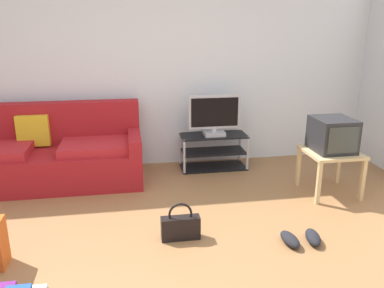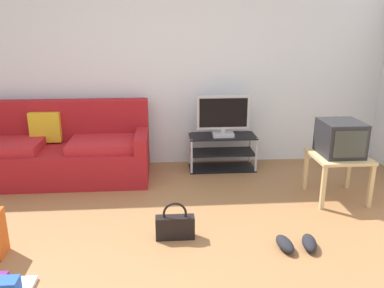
{
  "view_description": "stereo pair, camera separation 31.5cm",
  "coord_description": "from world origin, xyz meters",
  "px_view_note": "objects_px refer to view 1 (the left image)",
  "views": [
    {
      "loc": [
        -0.18,
        -2.53,
        1.77
      ],
      "look_at": [
        0.4,
        0.95,
        0.69
      ],
      "focal_mm": 36.68,
      "sensor_mm": 36.0,
      "label": 1
    },
    {
      "loc": [
        0.13,
        -2.57,
        1.77
      ],
      "look_at": [
        0.4,
        0.95,
        0.69
      ],
      "focal_mm": 36.68,
      "sensor_mm": 36.0,
      "label": 2
    }
  ],
  "objects_px": {
    "flat_tv": "(214,116)",
    "crt_tv": "(333,135)",
    "handbag": "(180,227)",
    "tv_stand": "(213,151)",
    "side_table": "(331,157)",
    "sneakers_pair": "(301,238)",
    "couch": "(48,155)"
  },
  "relations": [
    {
      "from": "flat_tv",
      "to": "crt_tv",
      "type": "distance_m",
      "value": 1.42
    },
    {
      "from": "flat_tv",
      "to": "handbag",
      "type": "height_order",
      "value": "flat_tv"
    },
    {
      "from": "tv_stand",
      "to": "side_table",
      "type": "xyz_separation_m",
      "value": [
        1.07,
        -0.97,
        0.19
      ]
    },
    {
      "from": "tv_stand",
      "to": "sneakers_pair",
      "type": "bearing_deg",
      "value": -79.91
    },
    {
      "from": "couch",
      "to": "flat_tv",
      "type": "relative_size",
      "value": 3.25
    },
    {
      "from": "side_table",
      "to": "crt_tv",
      "type": "distance_m",
      "value": 0.25
    },
    {
      "from": "sneakers_pair",
      "to": "crt_tv",
      "type": "bearing_deg",
      "value": 52.57
    },
    {
      "from": "crt_tv",
      "to": "couch",
      "type": "bearing_deg",
      "value": 165.17
    },
    {
      "from": "couch",
      "to": "tv_stand",
      "type": "bearing_deg",
      "value": 4.29
    },
    {
      "from": "tv_stand",
      "to": "flat_tv",
      "type": "relative_size",
      "value": 1.28
    },
    {
      "from": "tv_stand",
      "to": "crt_tv",
      "type": "relative_size",
      "value": 1.89
    },
    {
      "from": "tv_stand",
      "to": "flat_tv",
      "type": "bearing_deg",
      "value": -90.0
    },
    {
      "from": "crt_tv",
      "to": "handbag",
      "type": "distance_m",
      "value": 1.94
    },
    {
      "from": "couch",
      "to": "handbag",
      "type": "xyz_separation_m",
      "value": [
        1.33,
        -1.52,
        -0.21
      ]
    },
    {
      "from": "flat_tv",
      "to": "handbag",
      "type": "bearing_deg",
      "value": -111.73
    },
    {
      "from": "couch",
      "to": "crt_tv",
      "type": "distance_m",
      "value": 3.17
    },
    {
      "from": "side_table",
      "to": "crt_tv",
      "type": "xyz_separation_m",
      "value": [
        0.0,
        0.02,
        0.25
      ]
    },
    {
      "from": "tv_stand",
      "to": "handbag",
      "type": "xyz_separation_m",
      "value": [
        -0.66,
        -1.67,
        -0.1
      ]
    },
    {
      "from": "side_table",
      "to": "tv_stand",
      "type": "bearing_deg",
      "value": 137.72
    },
    {
      "from": "handbag",
      "to": "sneakers_pair",
      "type": "distance_m",
      "value": 1.03
    },
    {
      "from": "couch",
      "to": "handbag",
      "type": "distance_m",
      "value": 2.03
    },
    {
      "from": "tv_stand",
      "to": "sneakers_pair",
      "type": "xyz_separation_m",
      "value": [
        0.34,
        -1.91,
        -0.17
      ]
    },
    {
      "from": "side_table",
      "to": "handbag",
      "type": "height_order",
      "value": "side_table"
    },
    {
      "from": "couch",
      "to": "flat_tv",
      "type": "xyz_separation_m",
      "value": [
        1.98,
        0.13,
        0.36
      ]
    },
    {
      "from": "couch",
      "to": "flat_tv",
      "type": "height_order",
      "value": "flat_tv"
    },
    {
      "from": "couch",
      "to": "crt_tv",
      "type": "relative_size",
      "value": 4.8
    },
    {
      "from": "flat_tv",
      "to": "side_table",
      "type": "distance_m",
      "value": 1.46
    },
    {
      "from": "handbag",
      "to": "sneakers_pair",
      "type": "height_order",
      "value": "handbag"
    },
    {
      "from": "couch",
      "to": "flat_tv",
      "type": "distance_m",
      "value": 2.02
    },
    {
      "from": "side_table",
      "to": "handbag",
      "type": "xyz_separation_m",
      "value": [
        -1.73,
        -0.69,
        -0.29
      ]
    },
    {
      "from": "tv_stand",
      "to": "handbag",
      "type": "height_order",
      "value": "tv_stand"
    },
    {
      "from": "tv_stand",
      "to": "sneakers_pair",
      "type": "height_order",
      "value": "tv_stand"
    }
  ]
}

